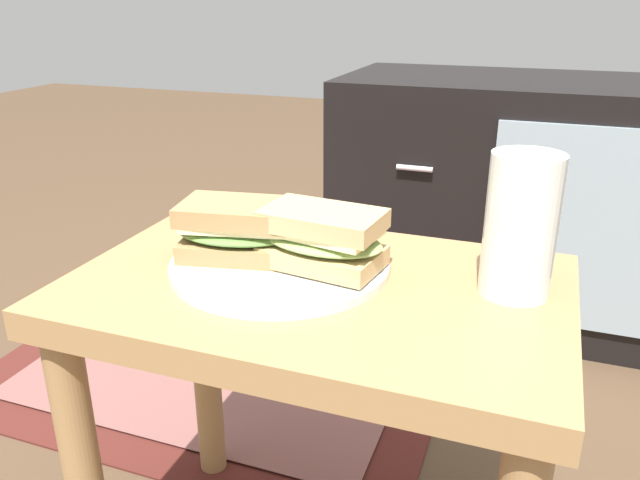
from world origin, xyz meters
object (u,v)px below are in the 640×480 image
tv_cabinet (539,201)px  sandwich_front (239,230)px  beer_glass (520,229)px  plate (280,265)px  sandwich_back (322,238)px

tv_cabinet → sandwich_front: tv_cabinet is taller
beer_glass → sandwich_front: bearing=-174.5°
beer_glass → tv_cabinet: bearing=89.1°
plate → sandwich_front: sandwich_front is taller
tv_cabinet → sandwich_front: bearing=-109.6°
tv_cabinet → sandwich_front: size_ratio=6.00×
tv_cabinet → beer_glass: 0.93m
plate → sandwich_back: bearing=1.4°
plate → sandwich_back: sandwich_back is taller
plate → sandwich_front: 0.06m
tv_cabinet → sandwich_front: (-0.33, -0.93, 0.21)m
tv_cabinet → sandwich_back: 0.98m
sandwich_front → beer_glass: (0.32, 0.03, 0.03)m
tv_cabinet → plate: size_ratio=3.70×
plate → sandwich_front: bearing=-178.6°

